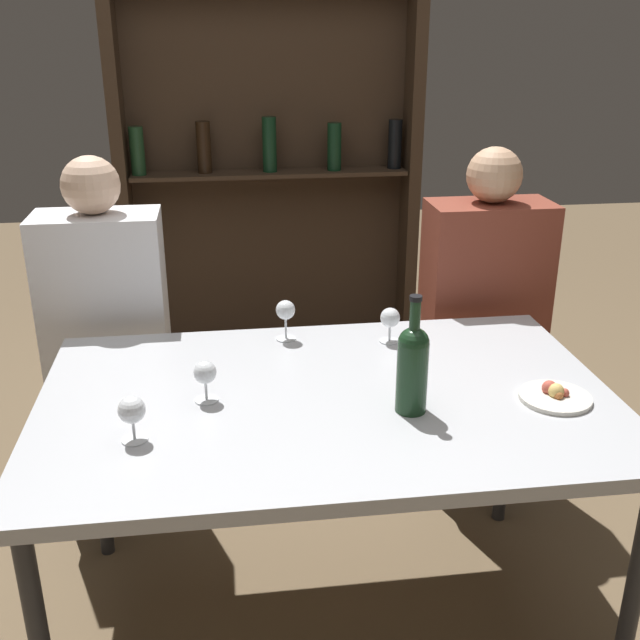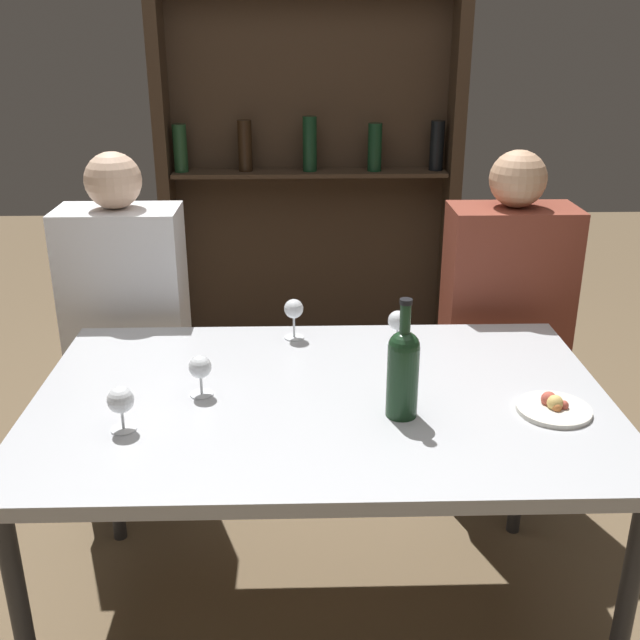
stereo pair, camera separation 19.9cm
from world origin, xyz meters
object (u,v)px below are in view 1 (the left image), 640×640
wine_glass_1 (205,374)px  seated_person_left (110,357)px  wine_glass_2 (132,412)px  seated_person_right (480,337)px  food_plate_0 (555,396)px  wine_glass_0 (390,319)px  wine_glass_3 (286,312)px  wine_bottle (413,365)px

wine_glass_1 → seated_person_left: (-0.33, 0.65, -0.23)m
wine_glass_2 → seated_person_right: (1.12, 0.83, -0.23)m
wine_glass_2 → food_plate_0: 1.04m
seated_person_left → seated_person_right: 1.29m
wine_glass_1 → wine_glass_2: size_ratio=0.98×
wine_glass_0 → wine_glass_3: (-0.30, 0.06, 0.02)m
wine_bottle → wine_glass_3: size_ratio=2.42×
seated_person_left → seated_person_right: size_ratio=1.00×
seated_person_right → wine_bottle: bearing=-120.7°
wine_glass_1 → food_plate_0: bearing=-7.3°
wine_bottle → seated_person_left: 1.17m
wine_bottle → seated_person_left: (-0.83, 0.77, -0.28)m
wine_glass_3 → food_plate_0: 0.80m
wine_glass_0 → food_plate_0: size_ratio=0.59×
seated_person_left → wine_glass_0: bearing=-21.8°
wine_glass_3 → wine_glass_0: bearing=-11.0°
wine_glass_0 → wine_glass_2: bearing=-145.7°
food_plate_0 → wine_glass_0: bearing=128.7°
seated_person_left → wine_glass_1: bearing=-63.1°
wine_glass_1 → food_plate_0: 0.88m
wine_bottle → wine_glass_1: wine_bottle is taller
wine_bottle → wine_glass_0: bearing=84.3°
wine_glass_1 → wine_glass_3: size_ratio=0.88×
wine_glass_0 → wine_glass_3: 0.31m
seated_person_right → food_plate_0: bearing=-96.1°
wine_glass_3 → seated_person_right: 0.81m
wine_glass_1 → wine_bottle: bearing=-13.4°
seated_person_right → seated_person_left: bearing=180.0°
wine_glass_1 → food_plate_0: (0.87, -0.11, -0.06)m
wine_glass_2 → seated_person_left: bearing=101.7°
seated_person_left → food_plate_0: bearing=-32.4°
wine_glass_2 → wine_glass_3: size_ratio=0.89×
wine_glass_2 → food_plate_0: (1.03, 0.06, -0.06)m
wine_glass_0 → wine_glass_3: bearing=169.0°
wine_bottle → wine_glass_0: 0.43m
food_plate_0 → wine_glass_3: bearing=143.3°
wine_bottle → wine_glass_1: bearing=166.6°
wine_bottle → seated_person_right: (0.46, 0.77, -0.28)m
wine_glass_0 → wine_glass_1: (-0.54, -0.31, 0.00)m
wine_glass_3 → seated_person_left: size_ratio=0.10×
wine_glass_2 → wine_glass_0: bearing=34.3°
wine_glass_3 → seated_person_right: seated_person_right is taller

